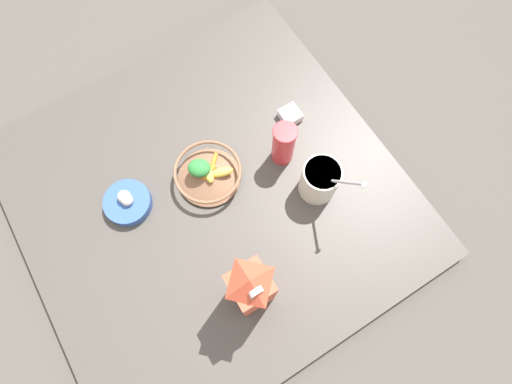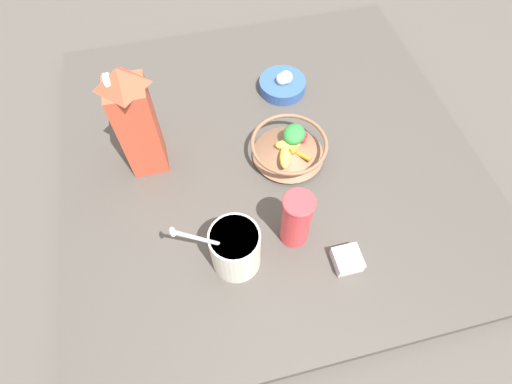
{
  "view_description": "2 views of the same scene",
  "coord_description": "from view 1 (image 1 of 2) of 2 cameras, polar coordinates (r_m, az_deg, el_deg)",
  "views": [
    {
      "loc": [
        -0.08,
        -0.39,
        1.14
      ],
      "look_at": [
        0.11,
        -0.08,
        0.08
      ],
      "focal_mm": 28.0,
      "sensor_mm": 36.0,
      "label": 1
    },
    {
      "loc": [
        0.61,
        -0.18,
        0.88
      ],
      "look_at": [
        0.13,
        -0.07,
        0.08
      ],
      "focal_mm": 28.0,
      "sensor_mm": 36.0,
      "label": 2
    }
  ],
  "objects": [
    {
      "name": "countertop",
      "position": [
        1.19,
        -6.44,
        -0.69
      ],
      "size": [
        1.05,
        1.05,
        0.04
      ],
      "color": "#47423D",
      "rests_on": "ground_plane"
    },
    {
      "name": "spice_jar",
      "position": [
        1.26,
        4.89,
        10.82
      ],
      "size": [
        0.06,
        0.06,
        0.03
      ],
      "color": "silver",
      "rests_on": "countertop"
    },
    {
      "name": "ground_plane",
      "position": [
        1.21,
        -6.33,
        -1.02
      ],
      "size": [
        6.0,
        6.0,
        0.0
      ],
      "primitive_type": "plane",
      "color": "#4C4742"
    },
    {
      "name": "garlic_bowl",
      "position": [
        1.19,
        -17.86,
        -1.39
      ],
      "size": [
        0.13,
        0.13,
        0.07
      ],
      "color": "#3356A3",
      "rests_on": "countertop"
    },
    {
      "name": "yogurt_tub",
      "position": [
        1.11,
        9.13,
        1.77
      ],
      "size": [
        0.11,
        0.16,
        0.25
      ],
      "color": "silver",
      "rests_on": "countertop"
    },
    {
      "name": "drinking_cup",
      "position": [
        1.13,
        3.96,
        6.91
      ],
      "size": [
        0.07,
        0.07,
        0.16
      ],
      "color": "#DB383D",
      "rests_on": "countertop"
    },
    {
      "name": "fruit_bowl",
      "position": [
        1.15,
        -6.87,
        2.66
      ],
      "size": [
        0.19,
        0.19,
        0.08
      ],
      "color": "brown",
      "rests_on": "countertop"
    },
    {
      "name": "milk_carton",
      "position": [
        0.95,
        -0.76,
        -13.56
      ],
      "size": [
        0.09,
        0.09,
        0.31
      ],
      "color": "#CC4C33",
      "rests_on": "countertop"
    }
  ]
}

